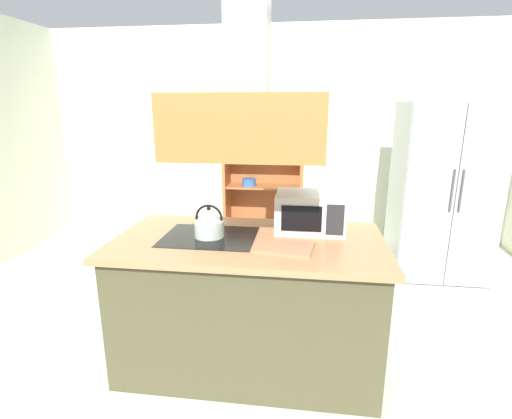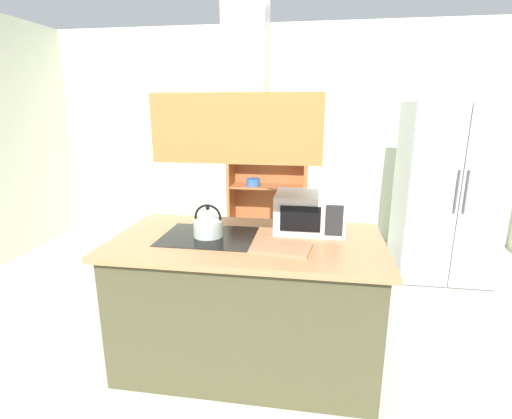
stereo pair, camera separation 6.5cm
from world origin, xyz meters
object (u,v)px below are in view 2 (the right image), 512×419
refrigerator (446,192)px  kettle (208,223)px  cutting_board (282,248)px  dish_cabinet (268,180)px  microwave (310,212)px

refrigerator → kettle: bearing=-139.0°
refrigerator → cutting_board: bearing=-128.3°
dish_cabinet → microwave: bearing=-76.0°
cutting_board → microwave: microwave is taller
kettle → refrigerator: bearing=41.0°
dish_cabinet → kettle: dish_cabinet is taller
cutting_board → dish_cabinet: bearing=99.0°
dish_cabinet → microwave: dish_cabinet is taller
refrigerator → microwave: 2.02m
refrigerator → microwave: bearing=-131.8°
kettle → microwave: bearing=19.5°
dish_cabinet → cutting_board: 2.75m
dish_cabinet → microwave: (0.58, -2.33, 0.23)m
microwave → dish_cabinet: bearing=104.0°
dish_cabinet → refrigerator: bearing=-23.4°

